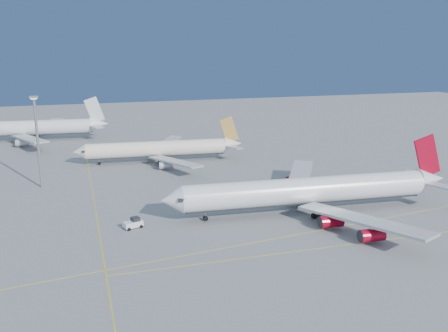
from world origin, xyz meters
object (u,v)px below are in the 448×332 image
(airliner_etihad, at_px, (161,149))
(airliner_third, at_px, (27,128))
(light_mast, at_px, (37,134))
(airliner_virgin, at_px, (312,191))
(pushback_tug, at_px, (133,223))

(airliner_etihad, bearing_deg, airliner_third, 135.73)
(airliner_etihad, distance_m, airliner_third, 71.64)
(airliner_etihad, distance_m, light_mast, 45.11)
(light_mast, bearing_deg, airliner_virgin, -32.95)
(pushback_tug, bearing_deg, airliner_virgin, -20.93)
(airliner_etihad, height_order, pushback_tug, airliner_etihad)
(airliner_third, bearing_deg, airliner_virgin, -53.02)
(airliner_third, relative_size, pushback_tug, 14.37)
(pushback_tug, bearing_deg, airliner_etihad, 56.14)
(airliner_virgin, relative_size, airliner_third, 1.09)
(pushback_tug, bearing_deg, airliner_third, 86.37)
(airliner_etihad, relative_size, light_mast, 2.23)
(airliner_virgin, distance_m, pushback_tug, 43.51)
(airliner_etihad, distance_m, pushback_tug, 63.71)
(airliner_third, xyz_separation_m, light_mast, (9.10, -75.09, 9.99))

